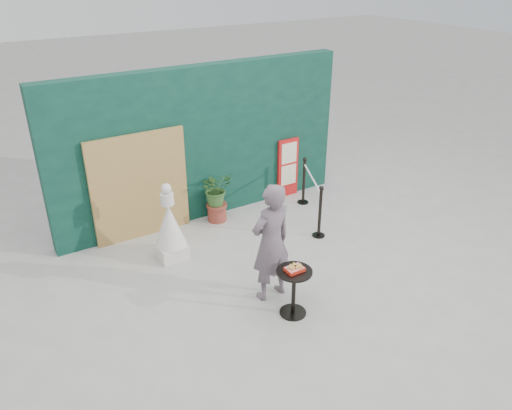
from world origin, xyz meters
name	(u,v)px	position (x,y,z in m)	size (l,w,h in m)	color
ground	(296,290)	(0.00, 0.00, 0.00)	(60.00, 60.00, 0.00)	#ADAAA5
back_wall	(203,144)	(0.00, 3.15, 1.50)	(6.00, 0.30, 3.00)	#0A2E25
bamboo_fence	(140,187)	(-1.40, 2.94, 1.00)	(1.80, 0.08, 2.00)	tan
woman	(271,243)	(-0.41, 0.11, 0.95)	(0.69, 0.45, 1.89)	#64565D
menu_board	(288,168)	(1.90, 2.95, 0.65)	(0.50, 0.07, 1.30)	red
statue	(170,228)	(-1.29, 1.93, 0.58)	(0.55, 0.55, 1.42)	white
cafe_table	(294,285)	(-0.37, -0.44, 0.50)	(0.52, 0.52, 0.75)	black
food_basket	(295,268)	(-0.37, -0.44, 0.79)	(0.26, 0.19, 0.11)	red
planter	(216,193)	(0.04, 2.73, 0.60)	(0.61, 0.53, 1.04)	brown
stanchion_barrier	(311,196)	(1.67, 1.81, 0.49)	(0.84, 1.54, 1.03)	black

